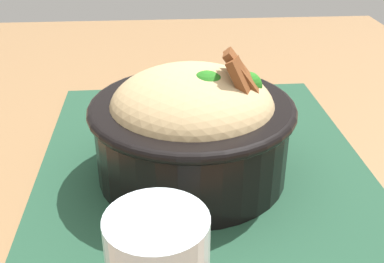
% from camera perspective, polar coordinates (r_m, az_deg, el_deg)
% --- Properties ---
extents(table, '(1.24, 0.89, 0.76)m').
position_cam_1_polar(table, '(0.58, 1.19, -9.67)').
color(table, olive).
rests_on(table, ground_plane).
extents(placemat, '(0.41, 0.36, 0.00)m').
position_cam_1_polar(placemat, '(0.55, 1.03, -2.86)').
color(placemat, '#1E422D').
rests_on(placemat, table).
extents(bowl, '(0.21, 0.21, 0.14)m').
position_cam_1_polar(bowl, '(0.49, 0.07, 0.91)').
color(bowl, black).
rests_on(bowl, placemat).
extents(fork, '(0.02, 0.12, 0.00)m').
position_cam_1_polar(fork, '(0.64, 2.77, 2.15)').
color(fork, silver).
rests_on(fork, placemat).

